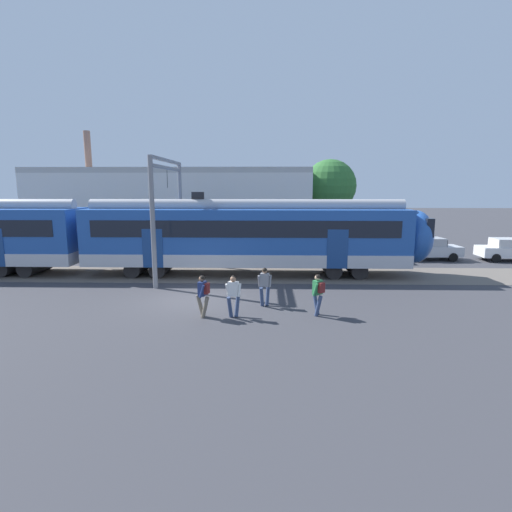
% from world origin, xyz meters
% --- Properties ---
extents(ground_plane, '(160.00, 160.00, 0.00)m').
position_xyz_m(ground_plane, '(0.00, 0.00, 0.00)').
color(ground_plane, '#38383D').
extents(track_bed, '(80.00, 4.40, 0.01)m').
position_xyz_m(track_bed, '(-8.80, 5.27, 0.01)').
color(track_bed, '#605951').
rests_on(track_bed, ground).
extents(commuter_train, '(38.05, 3.07, 4.73)m').
position_xyz_m(commuter_train, '(-6.32, 5.26, 2.25)').
color(commuter_train, silver).
rests_on(commuter_train, ground).
extents(pedestrian_navy, '(0.60, 0.62, 1.67)m').
position_xyz_m(pedestrian_navy, '(0.93, -2.41, 0.99)').
color(pedestrian_navy, '#6B6051').
rests_on(pedestrian_navy, ground).
extents(pedestrian_white, '(0.64, 0.58, 1.67)m').
position_xyz_m(pedestrian_white, '(2.11, -2.37, 0.96)').
color(pedestrian_white, navy).
rests_on(pedestrian_white, ground).
extents(pedestrian_grey, '(0.62, 0.60, 1.67)m').
position_xyz_m(pedestrian_grey, '(3.31, -0.85, 0.96)').
color(pedestrian_grey, navy).
rests_on(pedestrian_grey, ground).
extents(pedestrian_green, '(0.50, 0.69, 1.67)m').
position_xyz_m(pedestrian_green, '(5.40, -2.09, 0.99)').
color(pedestrian_green, navy).
rests_on(pedestrian_green, ground).
extents(parked_car_silver, '(4.08, 1.91, 1.54)m').
position_xyz_m(parked_car_silver, '(14.70, 10.39, 0.78)').
color(parked_car_silver, '#B7BABF').
rests_on(parked_car_silver, ground).
extents(parked_car_white, '(4.05, 1.86, 1.54)m').
position_xyz_m(parked_car_white, '(19.97, 10.16, 0.78)').
color(parked_car_white, silver).
rests_on(parked_car_white, ground).
extents(catenary_gantry, '(0.24, 6.64, 6.53)m').
position_xyz_m(catenary_gantry, '(-2.20, 5.27, 4.31)').
color(catenary_gantry, gray).
rests_on(catenary_gantry, ground).
extents(background_building, '(21.16, 5.00, 9.20)m').
position_xyz_m(background_building, '(-3.99, 13.75, 3.21)').
color(background_building, beige).
rests_on(background_building, ground).
extents(street_tree_right, '(4.21, 4.21, 7.19)m').
position_xyz_m(street_tree_right, '(8.43, 15.42, 5.07)').
color(street_tree_right, brown).
rests_on(street_tree_right, ground).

